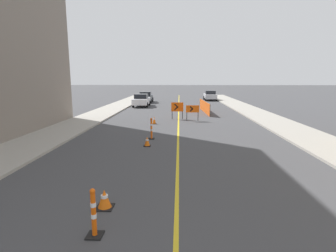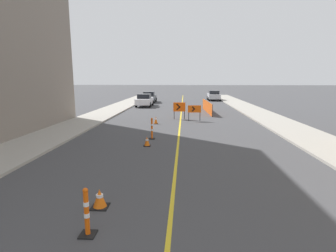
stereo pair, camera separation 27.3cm
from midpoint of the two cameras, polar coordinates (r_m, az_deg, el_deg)
The scene contains 14 objects.
lane_stripe at distance 25.95m, azimuth 3.15°, elevation 2.53°, with size 0.12×60.74×0.01m.
sidewalk_left at distance 27.13m, azimuth -13.50°, elevation 2.73°, with size 3.14×60.74×0.13m.
sidewalk_right at distance 27.03m, azimuth 19.87°, elevation 2.37°, with size 3.14×60.74×0.13m.
traffic_cone_second at distance 7.66m, azimuth -13.63°, elevation -15.07°, with size 0.46×0.46×0.53m.
traffic_cone_third at distance 13.82m, azimuth -4.03°, elevation -3.34°, with size 0.36×0.36×0.51m.
traffic_cone_fourth at distance 20.49m, azimuth -2.28°, elevation 1.29°, with size 0.33×0.33×0.61m.
delineator_post_front at distance 6.41m, azimuth -16.04°, elevation -18.17°, with size 0.36×0.36×1.14m.
delineator_post_rear at distance 15.35m, azimuth -3.02°, elevation -0.83°, with size 0.35×0.35×1.25m.
arrow_barricade_primary at distance 22.80m, azimuth 2.82°, elevation 4.02°, with size 1.05×0.13×1.46m.
arrow_barricade_secondary at distance 21.92m, azimuth 6.13°, elevation 3.54°, with size 1.10×0.15×1.31m.
safety_mesh_fence at distance 27.92m, azimuth 8.78°, elevation 4.17°, with size 0.42×7.11×1.16m.
parked_car_curb_near at distance 33.56m, azimuth -4.89°, elevation 5.64°, with size 1.93×4.30×1.59m.
parked_car_curb_mid at distance 39.22m, azimuth -3.91°, elevation 6.32°, with size 1.95×4.35×1.59m.
parked_car_curb_far at distance 43.40m, azimuth 10.11°, elevation 6.57°, with size 1.94×4.32×1.59m.
Camera 2 is at (0.32, 4.67, 3.50)m, focal length 28.00 mm.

